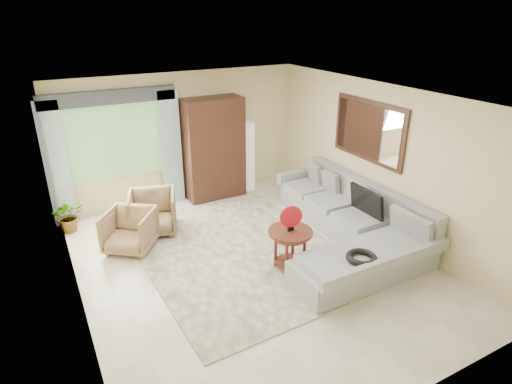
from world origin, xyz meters
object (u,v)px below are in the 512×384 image
armoire (214,149)px  armchair_left (130,231)px  sectional_sofa (350,227)px  floor_lamp (247,156)px  armchair_right (153,213)px  coffee_table (290,249)px  tv_screen (367,202)px  potted_plant (69,216)px

armoire → armchair_left: bearing=-147.3°
sectional_sofa → floor_lamp: floor_lamp is taller
armchair_right → coffee_table: bearing=-37.7°
sectional_sofa → tv_screen: (0.27, -0.05, 0.44)m
armchair_left → tv_screen: bearing=13.3°
coffee_table → floor_lamp: bearing=73.8°
sectional_sofa → armoire: bearing=113.1°
sectional_sofa → armchair_left: size_ratio=4.54×
armchair_left → potted_plant: size_ratio=1.28×
potted_plant → floor_lamp: 3.76m
tv_screen → armchair_right: tv_screen is taller
tv_screen → floor_lamp: (-0.70, 3.00, 0.03)m
tv_screen → floor_lamp: floor_lamp is taller
armchair_left → armoire: size_ratio=0.36×
armchair_left → armoire: armoire is taller
sectional_sofa → armoire: 3.24m
sectional_sofa → armchair_right: sectional_sofa is taller
armchair_left → armchair_right: size_ratio=0.92×
sectional_sofa → armchair_right: 3.46m
sectional_sofa → floor_lamp: size_ratio=2.31×
armchair_right → floor_lamp: floor_lamp is taller
coffee_table → floor_lamp: 3.33m
tv_screen → armoire: (-1.50, 2.94, 0.33)m
sectional_sofa → potted_plant: (-4.16, 2.72, 0.02)m
armoire → floor_lamp: (0.80, 0.06, -0.30)m
tv_screen → sectional_sofa: bearing=169.9°
potted_plant → floor_lamp: floor_lamp is taller
sectional_sofa → tv_screen: bearing=-10.1°
tv_screen → armoire: size_ratio=0.35×
coffee_table → floor_lamp: floor_lamp is taller
armchair_left → armchair_right: armchair_right is taller
coffee_table → armchair_right: 2.64m
armchair_left → armchair_right: 0.66m
tv_screen → coffee_table: 1.67m
sectional_sofa → potted_plant: bearing=146.8°
coffee_table → armchair_left: (-1.99, 1.76, -0.01)m
potted_plant → armchair_left: bearing=-55.5°
armchair_right → armoire: 1.97m
floor_lamp → tv_screen: bearing=-76.9°
floor_lamp → coffee_table: bearing=-106.2°
coffee_table → potted_plant: coffee_table is taller
tv_screen → potted_plant: size_ratio=1.24×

